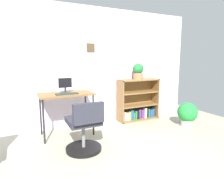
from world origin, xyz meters
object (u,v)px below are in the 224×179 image
monitor (65,86)px  office_chair (84,130)px  bookshelf_low (137,102)px  desk (66,97)px  potted_plant_floor (187,113)px  keyboard (67,94)px  potted_plant_on_shelf (138,71)px

monitor → office_chair: monitor is taller
bookshelf_low → desk: bearing=-171.7°
desk → potted_plant_floor: desk is taller
desk → keyboard: (-0.01, -0.11, 0.08)m
desk → bookshelf_low: (1.60, 0.23, -0.29)m
monitor → potted_plant_floor: (2.24, -0.67, -0.61)m
monitor → bookshelf_low: monitor is taller
keyboard → bookshelf_low: size_ratio=0.40×
monitor → office_chair: 0.98m
potted_plant_floor → bookshelf_low: bearing=127.8°
office_chair → bookshelf_low: 1.82m
bookshelf_low → potted_plant_on_shelf: (-0.02, -0.05, 0.69)m
potted_plant_floor → desk: bearing=165.1°
monitor → bookshelf_low: bearing=5.7°
potted_plant_on_shelf → potted_plant_floor: bearing=-49.3°
potted_plant_on_shelf → potted_plant_floor: size_ratio=0.72×
desk → monitor: monitor is taller
bookshelf_low → potted_plant_on_shelf: size_ratio=2.71×
monitor → potted_plant_on_shelf: (1.58, 0.10, 0.20)m
office_chair → potted_plant_on_shelf: bearing=31.6°
potted_plant_floor → office_chair: bearing=-176.1°
monitor → office_chair: size_ratio=0.34×
monitor → potted_plant_on_shelf: 1.59m
keyboard → bookshelf_low: 1.69m
keyboard → office_chair: 0.77m
office_chair → potted_plant_on_shelf: (1.51, 0.93, 0.74)m
desk → bookshelf_low: bookshelf_low is taller
desk → bookshelf_low: bearing=8.3°
monitor → bookshelf_low: (1.60, 0.16, -0.48)m
desk → bookshelf_low: 1.65m
desk → office_chair: (0.07, -0.75, -0.34)m
bookshelf_low → keyboard: bearing=-168.1°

